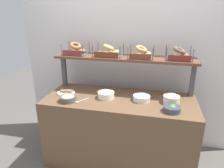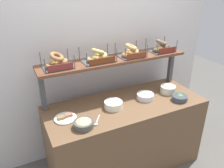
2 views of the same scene
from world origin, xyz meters
name	(u,v)px [view 1 (image 1 of 2)]	position (x,y,z in m)	size (l,w,h in m)	color
ground_plane	(119,159)	(0.00, 0.00, 0.00)	(8.00, 8.00, 0.00)	#595651
back_wall	(128,58)	(0.00, 0.55, 1.20)	(2.92, 0.06, 2.40)	silver
deli_counter	(119,130)	(0.00, 0.00, 0.42)	(1.72, 0.70, 0.85)	brown
shelf_riser_left	(64,71)	(-0.80, 0.27, 1.05)	(0.05, 0.05, 0.40)	#4C4C51
shelf_riser_right	(193,80)	(0.80, 0.27, 1.05)	(0.05, 0.05, 0.40)	#4C4C51
upper_shelf	(124,58)	(0.00, 0.27, 1.26)	(1.68, 0.32, 0.03)	brown
bowl_potato_salad	(171,98)	(0.57, 0.01, 0.90)	(0.18, 0.18, 0.11)	silver
bowl_hummus	(68,98)	(-0.55, -0.20, 0.89)	(0.19, 0.19, 0.08)	#4F524B
bowl_cream_cheese	(106,94)	(-0.16, -0.02, 0.90)	(0.19, 0.19, 0.09)	white
bowl_scallion_spread	(142,97)	(0.25, 0.00, 0.89)	(0.19, 0.19, 0.08)	white
bowl_veggie_mix	(172,109)	(0.57, -0.20, 0.88)	(0.17, 0.17, 0.07)	#3D4650
serving_plate_white	(66,92)	(-0.66, 0.00, 0.86)	(0.21, 0.21, 0.04)	white
serving_spoon_near_plate	(80,101)	(-0.42, -0.19, 0.86)	(0.12, 0.15, 0.01)	#B7B7BC
bagel_basket_everything	(76,50)	(-0.62, 0.27, 1.33)	(0.29, 0.27, 0.16)	#4C4C51
bagel_basket_plain	(108,52)	(-0.20, 0.27, 1.33)	(0.34, 0.25, 0.15)	#4C4C51
bagel_basket_sesame	(141,54)	(0.20, 0.26, 1.33)	(0.29, 0.27, 0.15)	#4C4C51
bagel_basket_poppy	(179,55)	(0.62, 0.27, 1.33)	(0.29, 0.24, 0.15)	#4C4C51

